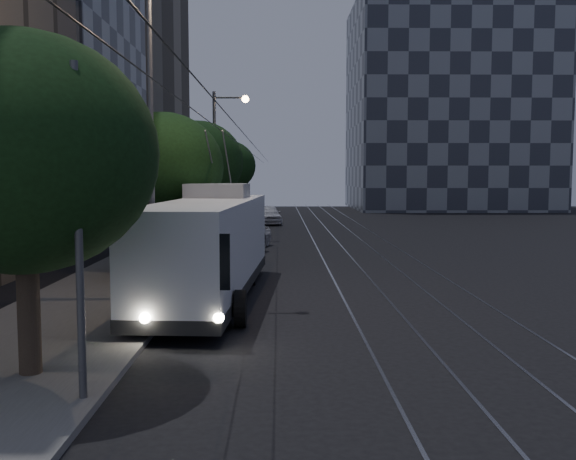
# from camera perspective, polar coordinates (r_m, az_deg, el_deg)

# --- Properties ---
(ground) EXTENTS (120.00, 120.00, 0.00)m
(ground) POSITION_cam_1_polar(r_m,az_deg,el_deg) (21.55, 4.11, -5.95)
(ground) COLOR black
(ground) RESTS_ON ground
(sidewalk) EXTENTS (5.00, 90.00, 0.15)m
(sidewalk) POSITION_cam_1_polar(r_m,az_deg,el_deg) (41.66, -8.63, -0.59)
(sidewalk) COLOR slate
(sidewalk) RESTS_ON ground
(tram_rails) EXTENTS (4.52, 90.00, 0.02)m
(tram_rails) POSITION_cam_1_polar(r_m,az_deg,el_deg) (41.51, 5.18, -0.66)
(tram_rails) COLOR gray
(tram_rails) RESTS_ON ground
(overhead_wires) EXTENTS (2.23, 90.00, 6.00)m
(overhead_wires) POSITION_cam_1_polar(r_m,az_deg,el_deg) (41.20, -5.20, 4.12)
(overhead_wires) COLOR black
(overhead_wires) RESTS_ON ground
(building_glass_mid) EXTENTS (14.40, 18.40, 26.80)m
(building_glass_mid) POSITION_cam_1_polar(r_m,az_deg,el_deg) (47.30, -23.01, 15.99)
(building_glass_mid) COLOR #333641
(building_glass_mid) RESTS_ON ground
(building_tan_far) EXTENTS (14.40, 22.40, 34.80)m
(building_tan_far) POSITION_cam_1_polar(r_m,az_deg,el_deg) (66.72, -16.39, 16.33)
(building_tan_far) COLOR gray
(building_tan_far) RESTS_ON ground
(building_distant_right) EXTENTS (22.00, 18.00, 24.00)m
(building_distant_right) POSITION_cam_1_polar(r_m,az_deg,el_deg) (79.02, 13.97, 10.60)
(building_distant_right) COLOR #333641
(building_distant_right) RESTS_ON ground
(trolleybus) EXTENTS (3.38, 12.56, 5.63)m
(trolleybus) POSITION_cam_1_polar(r_m,az_deg,el_deg) (21.18, -6.95, -1.46)
(trolleybus) COLOR silver
(trolleybus) RESTS_ON ground
(pickup_silver) EXTENTS (3.71, 6.11, 1.59)m
(pickup_silver) POSITION_cam_1_polar(r_m,az_deg,el_deg) (31.92, -5.23, -0.95)
(pickup_silver) COLOR #93959A
(pickup_silver) RESTS_ON ground
(car_white_a) EXTENTS (3.17, 4.77, 1.51)m
(car_white_a) POSITION_cam_1_polar(r_m,az_deg,el_deg) (35.28, -3.84, -0.43)
(car_white_a) COLOR #BCBBC0
(car_white_a) RESTS_ON ground
(car_white_b) EXTENTS (3.31, 5.61, 1.53)m
(car_white_b) POSITION_cam_1_polar(r_m,az_deg,el_deg) (41.47, -4.22, 0.39)
(car_white_b) COLOR silver
(car_white_b) RESTS_ON ground
(car_white_c) EXTENTS (1.29, 3.71, 1.22)m
(car_white_c) POSITION_cam_1_polar(r_m,az_deg,el_deg) (47.74, -3.77, 0.81)
(car_white_c) COLOR silver
(car_white_c) RESTS_ON ground
(car_white_d) EXTENTS (2.42, 4.84, 1.59)m
(car_white_d) POSITION_cam_1_polar(r_m,az_deg,el_deg) (52.26, -1.76, 1.38)
(car_white_d) COLOR silver
(car_white_d) RESTS_ON ground
(tree_0) EXTENTS (5.20, 5.20, 6.83)m
(tree_0) POSITION_cam_1_polar(r_m,az_deg,el_deg) (13.45, -22.48, 6.29)
(tree_0) COLOR #32261C
(tree_0) RESTS_ON ground
(tree_1) EXTENTS (4.90, 4.90, 6.57)m
(tree_1) POSITION_cam_1_polar(r_m,az_deg,el_deg) (26.34, -11.07, 5.47)
(tree_1) COLOR #32261C
(tree_1) RESTS_ON ground
(tree_2) EXTENTS (4.33, 4.33, 5.87)m
(tree_2) POSITION_cam_1_polar(r_m,az_deg,el_deg) (31.53, -9.89, 4.58)
(tree_2) COLOR #32261C
(tree_2) RESTS_ON ground
(tree_3) EXTENTS (5.24, 5.24, 7.14)m
(tree_3) POSITION_cam_1_polar(r_m,az_deg,el_deg) (37.38, -8.03, 5.99)
(tree_3) COLOR #32261C
(tree_3) RESTS_ON ground
(tree_4) EXTENTS (4.22, 4.22, 5.86)m
(tree_4) POSITION_cam_1_polar(r_m,az_deg,el_deg) (46.54, -6.99, 4.78)
(tree_4) COLOR #32261C
(tree_4) RESTS_ON ground
(tree_5) EXTENTS (5.11, 5.11, 7.14)m
(tree_5) POSITION_cam_1_polar(r_m,az_deg,el_deg) (58.78, -5.39, 5.69)
(tree_5) COLOR #32261C
(tree_5) RESTS_ON ground
(streetlamp_near) EXTENTS (2.65, 0.44, 11.10)m
(streetlamp_near) POSITION_cam_1_polar(r_m,az_deg,el_deg) (20.49, -11.00, 12.01)
(streetlamp_near) COLOR #555557
(streetlamp_near) RESTS_ON ground
(streetlamp_far) EXTENTS (2.24, 0.44, 9.13)m
(streetlamp_far) POSITION_cam_1_polar(r_m,az_deg,el_deg) (40.03, -5.97, 7.06)
(streetlamp_far) COLOR #555557
(streetlamp_far) RESTS_ON ground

